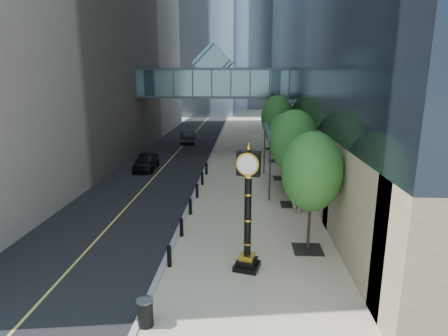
{
  "coord_description": "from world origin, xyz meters",
  "views": [
    {
      "loc": [
        0.51,
        -13.73,
        8.11
      ],
      "look_at": [
        -0.65,
        7.05,
        3.05
      ],
      "focal_mm": 30.0,
      "sensor_mm": 36.0,
      "label": 1
    }
  ],
  "objects_px": {
    "trash_bin": "(145,313)",
    "car_far": "(188,136)",
    "street_clock": "(248,218)",
    "car_near": "(146,161)",
    "pedestrian": "(297,199)"
  },
  "relations": [
    {
      "from": "trash_bin",
      "to": "car_far",
      "type": "relative_size",
      "value": 0.19
    },
    {
      "from": "street_clock",
      "to": "car_far",
      "type": "distance_m",
      "value": 33.0
    },
    {
      "from": "trash_bin",
      "to": "car_near",
      "type": "relative_size",
      "value": 0.2
    },
    {
      "from": "street_clock",
      "to": "car_near",
      "type": "xyz_separation_m",
      "value": [
        -9.0,
        17.63,
        -1.61
      ]
    },
    {
      "from": "car_near",
      "to": "car_far",
      "type": "height_order",
      "value": "car_near"
    },
    {
      "from": "pedestrian",
      "to": "car_far",
      "type": "distance_m",
      "value": 27.23
    },
    {
      "from": "street_clock",
      "to": "car_far",
      "type": "xyz_separation_m",
      "value": [
        -7.39,
        32.12,
        -1.62
      ]
    },
    {
      "from": "car_near",
      "to": "car_far",
      "type": "distance_m",
      "value": 14.58
    },
    {
      "from": "street_clock",
      "to": "car_near",
      "type": "distance_m",
      "value": 19.86
    },
    {
      "from": "trash_bin",
      "to": "car_near",
      "type": "distance_m",
      "value": 22.36
    },
    {
      "from": "trash_bin",
      "to": "car_near",
      "type": "xyz_separation_m",
      "value": [
        -5.62,
        21.63,
        0.28
      ]
    },
    {
      "from": "trash_bin",
      "to": "car_near",
      "type": "bearing_deg",
      "value": 104.57
    },
    {
      "from": "pedestrian",
      "to": "car_far",
      "type": "relative_size",
      "value": 0.38
    },
    {
      "from": "pedestrian",
      "to": "car_near",
      "type": "height_order",
      "value": "pedestrian"
    },
    {
      "from": "trash_bin",
      "to": "car_far",
      "type": "distance_m",
      "value": 36.35
    }
  ]
}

